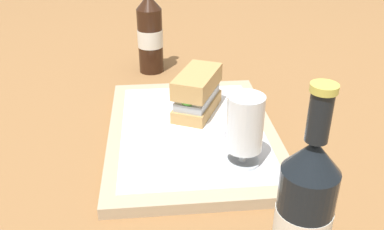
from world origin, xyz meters
name	(u,v)px	position (x,y,z in m)	size (l,w,h in m)	color
ground_plane	(192,137)	(0.00, 0.00, 0.00)	(3.00, 3.00, 0.00)	olive
tray	(192,133)	(0.00, 0.00, 0.01)	(0.44, 0.32, 0.02)	tan
placemat	(192,128)	(0.00, 0.00, 0.02)	(0.38, 0.27, 0.00)	silver
plate	(197,114)	(-0.04, 0.01, 0.03)	(0.19, 0.19, 0.01)	white
sandwich	(197,93)	(-0.04, 0.01, 0.08)	(0.14, 0.11, 0.08)	tan
beer_glass	(245,128)	(0.13, 0.07, 0.09)	(0.06, 0.06, 0.12)	silver
beer_bottle	(304,214)	(0.35, 0.09, 0.10)	(0.07, 0.07, 0.27)	black
second_bottle	(150,33)	(-0.35, -0.07, 0.10)	(0.07, 0.07, 0.27)	black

